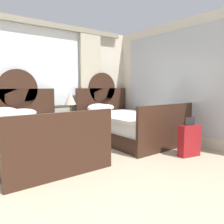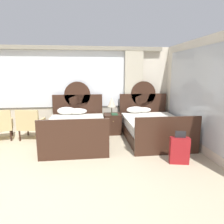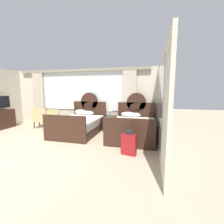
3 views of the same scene
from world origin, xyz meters
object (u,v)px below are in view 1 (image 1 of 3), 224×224
Objects in this scene: bed_near_window at (36,138)px; book_on_nightstand at (77,114)px; table_lamp_on_nightstand at (70,99)px; bed_near_mirror at (127,125)px; nightstand_between_beds at (73,128)px; suitcase_on_floor at (189,140)px.

book_on_nightstand is at bearing 27.17° from bed_near_window.
table_lamp_on_nightstand is (1.06, 0.75, 0.62)m from bed_near_window.
bed_near_window is 1.00× the size of bed_near_mirror.
bed_near_window is 3.59× the size of nightstand_between_beds.
table_lamp_on_nightstand is at bearing 144.89° from bed_near_mirror.
suitcase_on_floor is (2.22, -1.59, -0.07)m from bed_near_window.
book_on_nightstand is 2.46m from suitcase_on_floor.
nightstand_between_beds is 0.88× the size of suitcase_on_floor.
nightstand_between_beds is at bearing 117.19° from book_on_nightstand.
bed_near_mirror is at bearing -29.94° from book_on_nightstand.
suitcase_on_floor is at bearing -63.30° from nightstand_between_beds.
nightstand_between_beds is 0.67m from table_lamp_on_nightstand.
book_on_nightstand is (-1.01, 0.58, 0.28)m from bed_near_mirror.
table_lamp_on_nightstand is 0.38m from book_on_nightstand.
bed_near_window reaches higher than suitcase_on_floor.
table_lamp_on_nightstand is 1.95× the size of book_on_nightstand.
bed_near_mirror is at bearing -0.10° from bed_near_window.
bed_near_mirror is at bearing -35.11° from table_lamp_on_nightstand.
nightstand_between_beds is (1.07, 0.68, -0.04)m from bed_near_window.
bed_near_window is at bearing -147.66° from nightstand_between_beds.
bed_near_mirror is at bearing 92.98° from suitcase_on_floor.
book_on_nightstand reaches higher than nightstand_between_beds.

